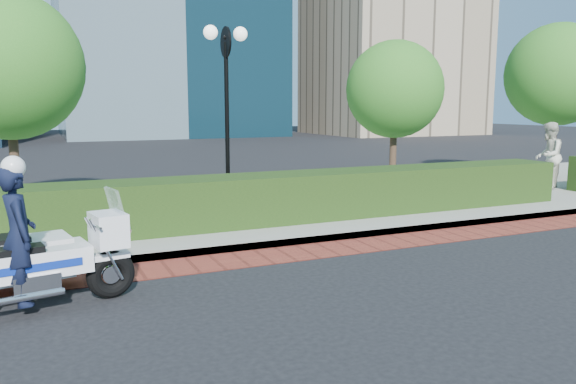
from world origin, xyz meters
name	(u,v)px	position (x,y,z in m)	size (l,w,h in m)	color
ground	(275,285)	(0.00, 0.00, 0.00)	(120.00, 120.00, 0.00)	black
brick_strip	(241,259)	(0.00, 1.50, 0.01)	(60.00, 1.00, 0.01)	maroon
sidewalk	(179,211)	(0.00, 6.00, 0.07)	(60.00, 8.00, 0.15)	gray
hedge_main	(206,203)	(0.00, 3.60, 0.65)	(18.00, 1.20, 1.00)	black
lamppost	(227,89)	(1.00, 5.20, 2.96)	(1.02, 0.70, 4.21)	black
tree_b	(8,66)	(-3.50, 6.50, 3.43)	(3.20, 3.20, 4.89)	#332319
tree_c	(395,90)	(6.50, 6.50, 3.05)	(2.80, 2.80, 4.30)	#332319
tree_d	(558,75)	(13.00, 6.50, 3.61)	(3.40, 3.40, 5.16)	#332319
police_motorcycle	(24,254)	(-3.28, 0.58, 0.68)	(2.45, 1.76, 1.99)	black
pedestrian	(548,155)	(10.76, 4.70, 1.13)	(0.96, 0.74, 1.97)	beige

